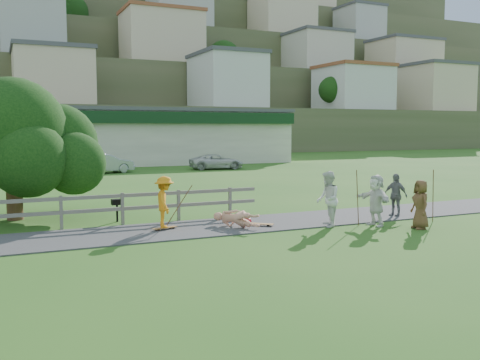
{
  "coord_description": "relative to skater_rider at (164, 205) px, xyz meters",
  "views": [
    {
      "loc": [
        -5.83,
        -14.79,
        3.29
      ],
      "look_at": [
        1.82,
        2.0,
        1.5
      ],
      "focal_mm": 40.0,
      "sensor_mm": 36.0,
      "label": 1
    }
  ],
  "objects": [
    {
      "name": "longboard_rider",
      "position": [
        -0.0,
        0.0,
        -0.79
      ],
      "size": [
        0.86,
        0.42,
        0.09
      ],
      "primitive_type": null,
      "rotation": [
        0.0,
        0.0,
        0.27
      ],
      "color": "brown",
      "rests_on": "ground"
    },
    {
      "name": "spectator_b",
      "position": [
        8.61,
        -0.91,
        -0.03
      ],
      "size": [
        0.68,
        1.02,
        1.61
      ],
      "primitive_type": "imported",
      "rotation": [
        0.0,
        0.0,
        5.05
      ],
      "color": "slate",
      "rests_on": "ground"
    },
    {
      "name": "skater_rider",
      "position": [
        0.0,
        0.0,
        0.0
      ],
      "size": [
        0.8,
        1.17,
        1.67
      ],
      "primitive_type": "imported",
      "rotation": [
        0.0,
        0.0,
        1.39
      ],
      "color": "orange",
      "rests_on": "ground"
    },
    {
      "name": "spectator_a",
      "position": [
        5.13,
        -1.64,
        0.1
      ],
      "size": [
        1.04,
        1.13,
        1.87
      ],
      "primitive_type": "imported",
      "rotation": [
        0.0,
        0.0,
        4.24
      ],
      "color": "silver",
      "rests_on": "ground"
    },
    {
      "name": "ground",
      "position": [
        1.0,
        -1.68,
        -0.83
      ],
      "size": [
        260.0,
        260.0,
        0.0
      ],
      "primitive_type": "plane",
      "color": "#285A19",
      "rests_on": "ground"
    },
    {
      "name": "tree",
      "position": [
        -4.32,
        4.23,
        1.42
      ],
      "size": [
        6.28,
        6.28,
        4.5
      ],
      "primitive_type": null,
      "color": "black",
      "rests_on": "ground"
    },
    {
      "name": "car_white",
      "position": [
        11.21,
        23.32,
        -0.23
      ],
      "size": [
        4.5,
        2.41,
        1.2
      ],
      "primitive_type": "imported",
      "rotation": [
        0.0,
        0.0,
        1.47
      ],
      "color": "silver",
      "rests_on": "ground"
    },
    {
      "name": "helmet",
      "position": [
        2.87,
        -0.22,
        -0.71
      ],
      "size": [
        0.25,
        0.25,
        0.25
      ],
      "primitive_type": "sphere",
      "color": "#AA131F",
      "rests_on": "ground"
    },
    {
      "name": "pole_spec_right",
      "position": [
        9.08,
        -2.32,
        0.09
      ],
      "size": [
        0.03,
        0.03,
        1.85
      ],
      "primitive_type": "cylinder",
      "color": "brown",
      "rests_on": "ground"
    },
    {
      "name": "pole_rider",
      "position": [
        0.6,
        0.4,
        0.01
      ],
      "size": [
        0.03,
        0.03,
        1.69
      ],
      "primitive_type": "cylinder",
      "color": "brown",
      "rests_on": "ground"
    },
    {
      "name": "strip_mall",
      "position": [
        5.0,
        33.26,
        1.75
      ],
      "size": [
        32.5,
        10.75,
        5.1
      ],
      "color": "#BAB3A3",
      "rests_on": "ground"
    },
    {
      "name": "path",
      "position": [
        1.0,
        -0.18,
        -0.81
      ],
      "size": [
        34.0,
        3.0,
        0.04
      ],
      "primitive_type": "cube",
      "color": "#37383A",
      "rests_on": "ground"
    },
    {
      "name": "pole_spec_left",
      "position": [
        6.16,
        -1.88,
        0.12
      ],
      "size": [
        0.03,
        0.03,
        1.9
      ],
      "primitive_type": "cylinder",
      "color": "brown",
      "rests_on": "ground"
    },
    {
      "name": "hillside",
      "position": [
        1.0,
        89.63,
        13.58
      ],
      "size": [
        220.0,
        67.0,
        47.5
      ],
      "color": "#455230",
      "rests_on": "ground"
    },
    {
      "name": "car_silver",
      "position": [
        2.22,
        23.1,
        -0.11
      ],
      "size": [
        4.62,
        2.62,
        1.44
      ],
      "primitive_type": "imported",
      "rotation": [
        0.0,
        0.0,
        1.84
      ],
      "color": "#9DA0A4",
      "rests_on": "ground"
    },
    {
      "name": "spectator_c",
      "position": [
        7.72,
        -3.16,
        -0.03
      ],
      "size": [
        0.66,
        0.88,
        1.61
      ],
      "primitive_type": "imported",
      "rotation": [
        0.0,
        0.0,
        4.5
      ],
      "color": "brown",
      "rests_on": "ground"
    },
    {
      "name": "spectator_d",
      "position": [
        6.73,
        -2.13,
        0.04
      ],
      "size": [
        0.53,
        1.62,
        1.74
      ],
      "primitive_type": "imported",
      "rotation": [
        0.0,
        0.0,
        4.7
      ],
      "color": "silver",
      "rests_on": "ground"
    },
    {
      "name": "bbq",
      "position": [
        -1.06,
        2.29,
        -0.43
      ],
      "size": [
        0.37,
        0.28,
        0.8
      ],
      "primitive_type": null,
      "rotation": [
        0.0,
        0.0,
        0.01
      ],
      "color": "black",
      "rests_on": "ground"
    },
    {
      "name": "skater_fallen",
      "position": [
        2.27,
        -0.57,
        -0.52
      ],
      "size": [
        1.7,
        1.2,
        0.63
      ],
      "primitive_type": "imported",
      "rotation": [
        0.0,
        0.0,
        0.51
      ],
      "color": "tan",
      "rests_on": "ground"
    },
    {
      "name": "fence",
      "position": [
        -3.62,
        1.62,
        -0.11
      ],
      "size": [
        15.05,
        0.1,
        1.1
      ],
      "color": "#69655C",
      "rests_on": "ground"
    },
    {
      "name": "longboard_fallen",
      "position": [
        3.07,
        -0.67,
        -0.78
      ],
      "size": [
        0.89,
        0.8,
        0.11
      ],
      "primitive_type": null,
      "rotation": [
        0.0,
        0.0,
        -0.7
      ],
      "color": "brown",
      "rests_on": "ground"
    }
  ]
}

